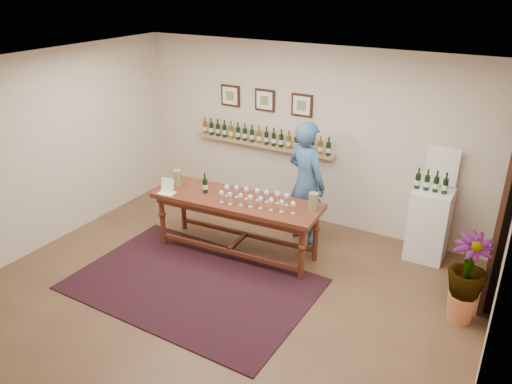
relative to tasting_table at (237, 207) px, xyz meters
The scene contains 14 objects.
ground 1.26m from the tasting_table, 67.03° to the right, with size 6.00×6.00×0.00m, color brown.
room_shell 2.70m from the tasting_table, 19.86° to the left, with size 6.00×6.00×6.00m.
rug 1.23m from the tasting_table, 93.44° to the right, with size 3.07×2.05×0.02m, color #42150B.
tasting_table is the anchor object (origin of this frame).
table_glasses 0.37m from the tasting_table, ahead, with size 1.35×0.31×0.19m, color silver, non-canonical shape.
table_bottles 0.58m from the tasting_table, behind, with size 0.30×0.17×0.32m, color black, non-canonical shape.
pitcher_left 1.04m from the tasting_table, behind, with size 0.15×0.15×0.23m, color olive, non-canonical shape.
pitcher_right 1.12m from the tasting_table, 11.46° to the left, with size 0.15×0.15×0.23m, color olive, non-canonical shape.
menu_card 1.04m from the tasting_table, 162.10° to the right, with size 0.23×0.17×0.21m, color white.
display_pedestal 2.71m from the tasting_table, 27.34° to the left, with size 0.52×0.52×1.04m, color white.
pedestal_bottles 2.68m from the tasting_table, 26.74° to the left, with size 0.29×0.08×0.29m, color black, non-canonical shape.
info_sign 2.88m from the tasting_table, 30.35° to the left, with size 0.43×0.02×0.59m, color white.
potted_plant 3.09m from the tasting_table, ahead, with size 0.60×0.60×0.97m.
person 1.10m from the tasting_table, 50.80° to the left, with size 0.68×0.45×1.86m, color #35547E.
Camera 1 is at (2.99, -4.40, 3.75)m, focal length 35.00 mm.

